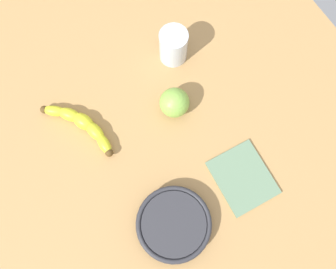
{
  "coord_description": "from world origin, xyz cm",
  "views": [
    {
      "loc": [
        21.69,
        -7.15,
        86.02
      ],
      "look_at": [
        2.3,
        4.69,
        5.0
      ],
      "focal_mm": 37.01,
      "sensor_mm": 36.0,
      "label": 1
    }
  ],
  "objects_px": {
    "green_apple_fruit": "(174,103)",
    "banana": "(81,124)",
    "ceramic_bowl": "(174,224)",
    "smoothie_glass": "(173,46)"
  },
  "relations": [
    {
      "from": "ceramic_bowl",
      "to": "green_apple_fruit",
      "type": "xyz_separation_m",
      "value": [
        -0.24,
        0.15,
        0.01
      ]
    },
    {
      "from": "banana",
      "to": "smoothie_glass",
      "type": "bearing_deg",
      "value": -105.55
    },
    {
      "from": "ceramic_bowl",
      "to": "green_apple_fruit",
      "type": "distance_m",
      "value": 0.29
    },
    {
      "from": "green_apple_fruit",
      "to": "banana",
      "type": "bearing_deg",
      "value": -109.32
    },
    {
      "from": "smoothie_glass",
      "to": "green_apple_fruit",
      "type": "xyz_separation_m",
      "value": [
        0.13,
        -0.08,
        -0.01
      ]
    },
    {
      "from": "smoothie_glass",
      "to": "ceramic_bowl",
      "type": "distance_m",
      "value": 0.44
    },
    {
      "from": "smoothie_glass",
      "to": "green_apple_fruit",
      "type": "bearing_deg",
      "value": -30.56
    },
    {
      "from": "smoothie_glass",
      "to": "ceramic_bowl",
      "type": "bearing_deg",
      "value": -31.49
    },
    {
      "from": "banana",
      "to": "green_apple_fruit",
      "type": "bearing_deg",
      "value": -134.48
    },
    {
      "from": "smoothie_glass",
      "to": "ceramic_bowl",
      "type": "relative_size",
      "value": 0.57
    }
  ]
}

